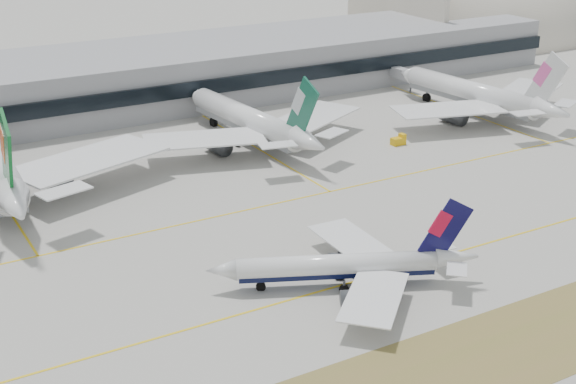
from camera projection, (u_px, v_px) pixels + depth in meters
ground at (351, 266)px, 135.21m from camera, size 3000.00×3000.00×0.00m
taxiing_airliner at (347, 266)px, 127.26m from camera, size 41.36×35.12×14.75m
widebody_cathay at (251, 122)px, 192.96m from camera, size 60.14×59.06×21.51m
widebody_china_air at (477, 95)px, 215.48m from camera, size 60.86×59.84×21.79m
terminal at (122, 79)px, 224.74m from camera, size 280.00×43.10×15.00m
hangar at (484, 40)px, 315.32m from camera, size 91.00×60.00×60.00m
gse_c at (399, 140)px, 194.54m from camera, size 3.55×2.00×2.60m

